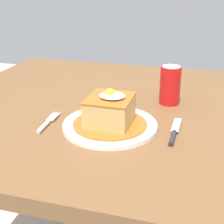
% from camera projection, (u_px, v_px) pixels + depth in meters
% --- Properties ---
extents(dining_table, '(1.30, 1.04, 0.76)m').
position_uv_depth(dining_table, '(134.00, 134.00, 1.10)').
color(dining_table, brown).
rests_on(dining_table, ground_plane).
extents(main_plate, '(0.26, 0.26, 0.02)m').
position_uv_depth(main_plate, '(110.00, 125.00, 0.91)').
color(main_plate, white).
rests_on(main_plate, dining_table).
extents(sandwich_meal, '(0.20, 0.20, 0.10)m').
position_uv_depth(sandwich_meal, '(110.00, 112.00, 0.90)').
color(sandwich_meal, '#B75B1E').
rests_on(sandwich_meal, main_plate).
extents(fork, '(0.02, 0.14, 0.01)m').
position_uv_depth(fork, '(47.00, 123.00, 0.93)').
color(fork, silver).
rests_on(fork, dining_table).
extents(knife, '(0.02, 0.17, 0.01)m').
position_uv_depth(knife, '(174.00, 134.00, 0.87)').
color(knife, '#262628').
rests_on(knife, dining_table).
extents(soda_can, '(0.07, 0.07, 0.12)m').
position_uv_depth(soda_can, '(170.00, 85.00, 1.07)').
color(soda_can, red).
rests_on(soda_can, dining_table).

